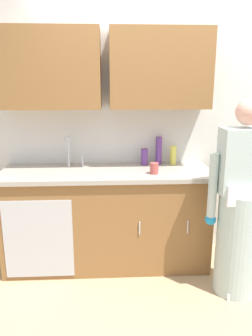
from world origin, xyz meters
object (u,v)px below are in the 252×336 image
object	(u,v)px
bottle_water_tall	(159,150)
cup_by_sink	(154,168)
bottle_water_short	(173,155)
knife_on_counter	(0,177)
bottle_soap	(144,157)
sink	(72,172)
person_at_sink	(240,215)

from	to	relation	value
bottle_water_tall	cup_by_sink	bearing A→B (deg)	-104.35
bottle_water_short	knife_on_counter	bearing A→B (deg)	-166.24
bottle_soap	cup_by_sink	bearing A→B (deg)	-81.17
cup_by_sink	sink	bearing A→B (deg)	169.05
cup_by_sink	knife_on_counter	size ratio (longest dim) A/B	0.42
sink	knife_on_counter	bearing A→B (deg)	-162.48
bottle_soap	knife_on_counter	bearing A→B (deg)	-163.64
person_at_sink	knife_on_counter	distance (m)	2.04
sink	bottle_water_short	xyz separation A→B (m)	(0.98, 0.20, 0.11)
person_at_sink	knife_on_counter	world-z (taller)	person_at_sink
sink	bottle_water_tall	bearing A→B (deg)	14.70
sink	bottle_water_tall	distance (m)	0.89
sink	knife_on_counter	world-z (taller)	sink
bottle_water_short	cup_by_sink	size ratio (longest dim) A/B	1.84
bottle_water_short	knife_on_counter	distance (m)	1.63
person_at_sink	cup_by_sink	bearing A→B (deg)	148.81
cup_by_sink	bottle_water_tall	bearing A→B (deg)	75.65
sink	bottle_soap	xyz separation A→B (m)	(0.70, 0.19, 0.09)
bottle_water_tall	bottle_soap	size ratio (longest dim) A/B	1.70
person_at_sink	bottle_water_tall	size ratio (longest dim) A/B	5.91
sink	knife_on_counter	distance (m)	0.62
cup_by_sink	bottle_water_short	bearing A→B (deg)	55.73
bottle_soap	knife_on_counter	xyz separation A→B (m)	(-1.29, -0.38, -0.08)
bottle_water_tall	knife_on_counter	world-z (taller)	bottle_water_tall
sink	person_at_sink	xyz separation A→B (m)	(1.40, -0.54, -0.23)
bottle_water_tall	bottle_soap	world-z (taller)	bottle_water_tall
sink	knife_on_counter	size ratio (longest dim) A/B	2.08
bottle_water_short	cup_by_sink	xyz separation A→B (m)	(-0.23, -0.34, -0.04)
bottle_water_short	cup_by_sink	distance (m)	0.42
bottle_water_short	person_at_sink	bearing A→B (deg)	-60.61
bottle_water_tall	knife_on_counter	xyz separation A→B (m)	(-1.44, -0.41, -0.13)
cup_by_sink	bottle_soap	bearing A→B (deg)	98.83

